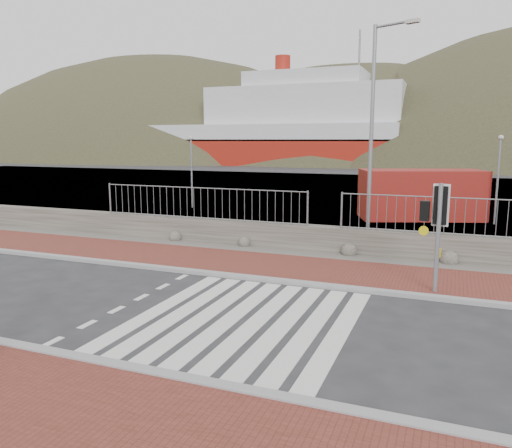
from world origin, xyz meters
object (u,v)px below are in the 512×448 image
at_px(traffic_signal_far, 438,215).
at_px(streetlight, 375,127).
at_px(ferry, 267,131).
at_px(shipping_container, 421,194).

distance_m(traffic_signal_far, streetlight, 5.60).
relative_size(ferry, shipping_container, 8.55).
height_order(ferry, streetlight, ferry).
height_order(traffic_signal_far, streetlight, streetlight).
relative_size(streetlight, shipping_container, 1.32).
bearing_deg(traffic_signal_far, shipping_container, -77.43).
bearing_deg(shipping_container, traffic_signal_far, -104.82).
distance_m(streetlight, shipping_container, 9.01).
distance_m(ferry, traffic_signal_far, 70.50).
xyz_separation_m(traffic_signal_far, shipping_container, (-1.15, 12.96, -0.84)).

